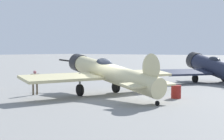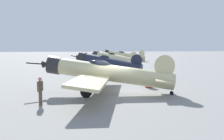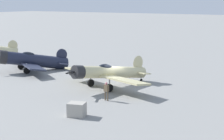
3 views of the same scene
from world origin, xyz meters
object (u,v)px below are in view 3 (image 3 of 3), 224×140
at_px(airplane_foreground, 108,73).
at_px(airplane_mid_apron, 31,60).
at_px(equipment_crate, 77,109).
at_px(fuel_drum, 114,75).
at_px(ground_crew_mechanic, 106,89).

xyz_separation_m(airplane_foreground, airplane_mid_apron, (13.31, -2.74, -0.21)).
distance_m(airplane_mid_apron, equipment_crate, 20.49).
xyz_separation_m(equipment_crate, fuel_drum, (4.86, -13.79, -0.12)).
bearing_deg(fuel_drum, equipment_crate, 109.44).
relative_size(airplane_foreground, equipment_crate, 7.34).
xyz_separation_m(ground_crew_mechanic, equipment_crate, (-0.49, 5.14, -0.49)).
height_order(airplane_mid_apron, fuel_drum, airplane_mid_apron).
bearing_deg(fuel_drum, ground_crew_mechanic, 116.85).
xyz_separation_m(airplane_mid_apron, equipment_crate, (-16.36, 12.31, -0.83)).
bearing_deg(airplane_foreground, ground_crew_mechanic, 47.48).
bearing_deg(airplane_foreground, fuel_drum, -139.24).
bearing_deg(airplane_mid_apron, equipment_crate, 85.90).
height_order(equipment_crate, fuel_drum, equipment_crate).
relative_size(ground_crew_mechanic, fuel_drum, 2.00).
xyz_separation_m(airplane_foreground, equipment_crate, (-3.05, 9.57, -1.04)).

